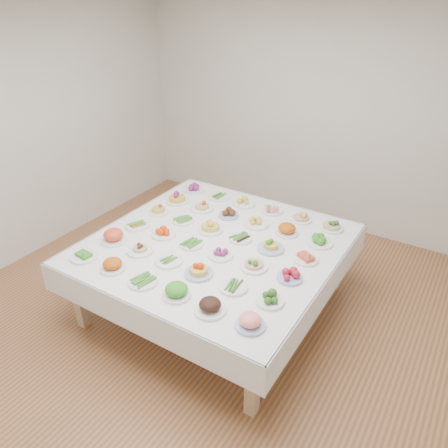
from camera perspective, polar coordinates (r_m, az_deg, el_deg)
The scene contains 38 objects.
room_envelope at distance 3.48m, azimuth -2.70°, elevation 11.06°, with size 5.02×5.02×2.81m.
display_table at distance 4.16m, azimuth -1.10°, elevation -3.21°, with size 2.23×2.23×0.75m.
dish_0 at distance 4.08m, azimuth -17.84°, elevation -3.84°, with size 0.24×0.24×0.10m.
dish_1 at distance 3.84m, azimuth -14.37°, elevation -5.03°, with size 0.22×0.22×0.13m.
dish_2 at distance 3.65m, azimuth -10.55°, elevation -7.21°, with size 0.25×0.24×0.06m.
dish_3 at distance 3.45m, azimuth -6.23°, elevation -8.53°, with size 0.23×0.23×0.13m.
dish_4 at distance 3.29m, azimuth -1.84°, elevation -10.40°, with size 0.25×0.25×0.14m.
dish_5 at distance 3.17m, azimuth 3.45°, elevation -12.35°, with size 0.25×0.25×0.14m.
dish_6 at distance 4.24m, azimuth -14.26°, elevation -1.39°, with size 0.25×0.25×0.15m.
dish_7 at distance 4.04m, azimuth -10.92°, elevation -3.01°, with size 0.24×0.24×0.11m.
dish_8 at distance 3.87m, azimuth -7.22°, elevation -4.73°, with size 0.24×0.24×0.05m.
dish_9 at distance 3.66m, azimuth -3.34°, elevation -5.75°, with size 0.24×0.24×0.14m.
dish_10 at distance 3.53m, azimuth 1.21°, elevation -8.07°, with size 0.23×0.23×0.06m.
dish_11 at distance 3.40m, azimuth 6.03°, elevation -9.54°, with size 0.22×0.22×0.10m.
dish_12 at distance 4.46m, azimuth -11.28°, elevation -0.08°, with size 0.24×0.24×0.05m.
dish_13 at distance 4.25m, azimuth -7.91°, elevation -1.05°, with size 0.23×0.23×0.09m.
dish_14 at distance 4.08m, azimuth -4.29°, elevation -2.55°, with size 0.22×0.22×0.05m.
dish_15 at distance 3.90m, azimuth -0.46°, elevation -3.83°, with size 0.22×0.22×0.09m.
dish_16 at distance 3.75m, azimuth 3.95°, elevation -4.96°, with size 0.24×0.24×0.13m.
dish_17 at distance 3.66m, azimuth 8.61°, elevation -6.55°, with size 0.22×0.22×0.10m.
dish_18 at distance 4.67m, azimuth -8.61°, elevation 2.00°, with size 0.21×0.21×0.12m.
dish_19 at distance 4.49m, azimuth -5.37°, elevation 0.57°, with size 0.22×0.22×0.05m.
dish_20 at distance 4.28m, azimuth -1.79°, elevation -0.04°, with size 0.27×0.27×0.16m.
dish_21 at distance 4.16m, azimuth 2.16°, elevation -1.78°, with size 0.23×0.22×0.05m.
dish_22 at distance 4.01m, azimuth 6.12°, elevation -2.66°, with size 0.25×0.25×0.13m.
dish_23 at distance 3.91m, azimuth 10.65°, elevation -4.24°, with size 0.21×0.21×0.10m.
dish_24 at distance 4.88m, azimuth -6.16°, elevation 3.63°, with size 0.25×0.24×0.15m.
dish_25 at distance 4.69m, azimuth -2.92°, elevation 2.65°, with size 0.25×0.25×0.14m.
dish_26 at distance 4.56m, azimuth 0.61°, elevation 1.46°, with size 0.21×0.21×0.10m.
dish_27 at distance 4.40m, azimuth 4.26°, elevation 0.38°, with size 0.25×0.25×0.11m.
dish_28 at distance 4.27m, azimuth 8.23°, elevation -0.56°, with size 0.22×0.22×0.13m.
dish_29 at distance 4.17m, azimuth 12.40°, elevation -1.98°, with size 0.25×0.25×0.11m.
dish_30 at distance 5.13m, azimuth -3.96°, elevation 4.79°, with size 0.25×0.25×0.11m.
dish_31 at distance 4.96m, azimuth -0.66°, elevation 3.66°, with size 0.24×0.24×0.06m.
dish_32 at distance 4.80m, azimuth 2.61°, elevation 3.01°, with size 0.24×0.24×0.10m.
dish_33 at distance 4.69m, azimuth 6.30°, elevation 1.88°, with size 0.26×0.23×0.06m.
dish_34 at distance 4.54m, azimuth 10.05°, elevation 1.09°, with size 0.22×0.22×0.12m.
dish_35 at distance 4.44m, azimuth 13.92°, elevation 0.08°, with size 0.24×0.24×0.13m.
Camera 1 is at (1.89, -2.71, 2.91)m, focal length 35.00 mm.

